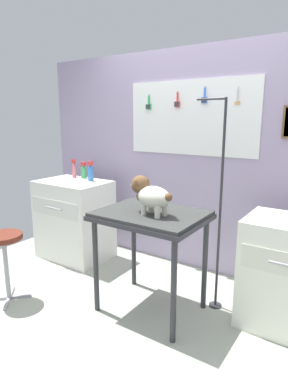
% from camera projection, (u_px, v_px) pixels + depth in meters
% --- Properties ---
extents(ground, '(4.40, 4.00, 0.04)m').
position_uv_depth(ground, '(123.00, 325.00, 2.64)').
color(ground, '#A6AD9A').
extents(rear_wall_panel, '(4.00, 0.11, 2.30)m').
position_uv_depth(rear_wall_panel, '(197.00, 161.00, 3.41)').
color(rear_wall_panel, '#A293B3').
rests_on(rear_wall_panel, ground).
extents(grooming_table, '(0.86, 0.66, 0.87)m').
position_uv_depth(grooming_table, '(151.00, 223.00, 2.66)').
color(grooming_table, '#2D2D33').
rests_on(grooming_table, ground).
extents(grooming_arm, '(0.30, 0.11, 1.76)m').
position_uv_depth(grooming_arm, '(219.00, 215.00, 2.69)').
color(grooming_arm, '#2D2D33').
rests_on(grooming_arm, ground).
extents(dog, '(0.41, 0.22, 0.30)m').
position_uv_depth(dog, '(150.00, 194.00, 2.55)').
color(dog, beige).
rests_on(dog, grooming_table).
extents(counter_left, '(0.80, 0.58, 0.91)m').
position_uv_depth(counter_left, '(74.00, 219.00, 3.81)').
color(counter_left, white).
rests_on(counter_left, ground).
extents(stool, '(0.32, 0.32, 0.62)m').
position_uv_depth(stool, '(4.00, 247.00, 2.87)').
color(stool, '#9E9EA3').
rests_on(stool, ground).
extents(detangler_spray, '(0.05, 0.05, 0.22)m').
position_uv_depth(detangler_spray, '(74.00, 170.00, 3.91)').
color(detangler_spray, '#CC656F').
rests_on(detangler_spray, counter_left).
extents(shampoo_bottle, '(0.06, 0.06, 0.19)m').
position_uv_depth(shampoo_bottle, '(84.00, 171.00, 3.88)').
color(shampoo_bottle, '#3E9F56').
rests_on(shampoo_bottle, counter_left).
extents(pump_bottle_white, '(0.06, 0.06, 0.22)m').
position_uv_depth(pump_bottle_white, '(91.00, 173.00, 3.70)').
color(pump_bottle_white, '#3773BF').
rests_on(pump_bottle_white, counter_left).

